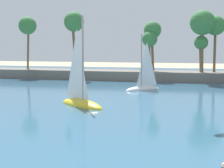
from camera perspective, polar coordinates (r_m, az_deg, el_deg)
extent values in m
cube|color=#33607F|center=(59.71, 9.08, 0.06)|extent=(220.00, 88.97, 0.06)
cube|color=slate|center=(64.08, 9.50, 1.24)|extent=(110.47, 6.00, 1.80)
cylinder|color=brown|center=(62.41, 14.40, 5.75)|extent=(0.74, 0.71, 8.54)
sphere|color=#38753D|center=(62.55, 14.50, 9.65)|extent=(4.27, 4.27, 4.27)
cylinder|color=brown|center=(62.98, 14.23, 4.21)|extent=(0.75, 0.56, 5.14)
sphere|color=#38753D|center=(62.96, 14.29, 6.53)|extent=(2.41, 2.41, 2.41)
cylinder|color=brown|center=(64.12, 6.13, 4.70)|extent=(0.58, 0.38, 5.82)
sphere|color=#38753D|center=(64.12, 6.16, 7.29)|extent=(2.80, 2.80, 2.80)
cylinder|color=brown|center=(63.54, 16.37, 5.49)|extent=(0.47, 0.64, 8.06)
sphere|color=#38753D|center=(63.65, 16.48, 9.11)|extent=(3.40, 3.40, 3.40)
cylinder|color=brown|center=(73.42, -13.49, 5.84)|extent=(0.91, 0.64, 8.68)
sphere|color=#38753D|center=(73.55, -13.57, 9.22)|extent=(3.61, 3.61, 3.61)
cylinder|color=brown|center=(67.78, -6.15, 6.18)|extent=(1.03, 0.85, 9.18)
sphere|color=#38753D|center=(67.95, -6.20, 10.04)|extent=(3.83, 3.83, 3.83)
cylinder|color=brown|center=(65.21, 6.58, 5.44)|extent=(0.91, 0.88, 7.50)
sphere|color=#38753D|center=(65.28, 6.62, 8.72)|extent=(3.19, 3.19, 3.19)
sphere|color=beige|center=(14.72, 17.79, -12.44)|extent=(0.21, 0.21, 0.21)
ellipsoid|color=yellow|center=(36.91, -4.98, -3.50)|extent=(6.71, 5.81, 1.37)
cylinder|color=gray|center=(36.13, -4.76, 4.24)|extent=(0.21, 0.21, 8.58)
pyramid|color=white|center=(37.14, -5.73, 3.28)|extent=(2.58, 2.04, 7.30)
ellipsoid|color=white|center=(50.36, 5.02, -0.95)|extent=(5.23, 5.59, 1.18)
cylinder|color=gray|center=(49.84, 4.80, 3.91)|extent=(0.18, 0.18, 7.37)
pyramid|color=white|center=(50.49, 5.69, 3.30)|extent=(1.89, 2.11, 6.26)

